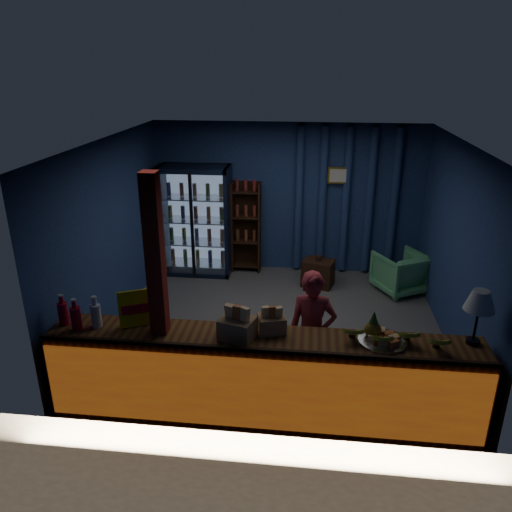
# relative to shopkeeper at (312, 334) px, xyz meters

# --- Properties ---
(ground) EXTENTS (4.60, 4.60, 0.00)m
(ground) POSITION_rel_shopkeeper_xyz_m (-0.49, 1.38, -0.72)
(ground) COLOR #515154
(ground) RESTS_ON ground
(room_walls) EXTENTS (4.60, 4.60, 4.60)m
(room_walls) POSITION_rel_shopkeeper_xyz_m (-0.49, 1.38, 0.84)
(room_walls) COLOR navy
(room_walls) RESTS_ON ground
(counter) EXTENTS (4.40, 0.57, 0.99)m
(counter) POSITION_rel_shopkeeper_xyz_m (-0.49, -0.53, -0.25)
(counter) COLOR brown
(counter) RESTS_ON ground
(support_post) EXTENTS (0.16, 0.16, 2.60)m
(support_post) POSITION_rel_shopkeeper_xyz_m (-1.54, -0.52, 0.58)
(support_post) COLOR maroon
(support_post) RESTS_ON ground
(beverage_cooler) EXTENTS (1.20, 0.62, 1.90)m
(beverage_cooler) POSITION_rel_shopkeeper_xyz_m (-2.04, 3.30, 0.21)
(beverage_cooler) COLOR black
(beverage_cooler) RESTS_ON ground
(bottle_shelf) EXTENTS (0.50, 0.28, 1.60)m
(bottle_shelf) POSITION_rel_shopkeeper_xyz_m (-1.19, 3.44, 0.07)
(bottle_shelf) COLOR #32190F
(bottle_shelf) RESTS_ON ground
(curtain_folds) EXTENTS (1.74, 0.14, 2.50)m
(curtain_folds) POSITION_rel_shopkeeper_xyz_m (0.51, 3.52, 0.58)
(curtain_folds) COLOR navy
(curtain_folds) RESTS_ON room_walls
(framed_picture) EXTENTS (0.36, 0.04, 0.28)m
(framed_picture) POSITION_rel_shopkeeper_xyz_m (0.36, 3.48, 1.03)
(framed_picture) COLOR gold
(framed_picture) RESTS_ON room_walls
(shopkeeper) EXTENTS (0.54, 0.37, 1.45)m
(shopkeeper) POSITION_rel_shopkeeper_xyz_m (0.00, 0.00, 0.00)
(shopkeeper) COLOR maroon
(shopkeeper) RESTS_ON ground
(green_chair) EXTENTS (0.97, 0.98, 0.66)m
(green_chair) POSITION_rel_shopkeeper_xyz_m (1.41, 2.81, -0.39)
(green_chair) COLOR #5EBC79
(green_chair) RESTS_ON ground
(side_table) EXTENTS (0.57, 0.48, 0.54)m
(side_table) POSITION_rel_shopkeeper_xyz_m (0.09, 2.87, -0.50)
(side_table) COLOR #32190F
(side_table) RESTS_ON ground
(yellow_sign) EXTENTS (0.48, 0.28, 0.38)m
(yellow_sign) POSITION_rel_shopkeeper_xyz_m (-1.77, -0.39, 0.42)
(yellow_sign) COLOR yellow
(yellow_sign) RESTS_ON counter
(soda_bottles) EXTENTS (0.46, 0.19, 0.34)m
(soda_bottles) POSITION_rel_shopkeeper_xyz_m (-2.40, -0.52, 0.36)
(soda_bottles) COLOR red
(soda_bottles) RESTS_ON counter
(snack_box_left) EXTENTS (0.39, 0.35, 0.35)m
(snack_box_left) POSITION_rel_shopkeeper_xyz_m (-0.74, -0.55, 0.35)
(snack_box_left) COLOR #946748
(snack_box_left) RESTS_ON counter
(snack_box_centre) EXTENTS (0.32, 0.29, 0.28)m
(snack_box_centre) POSITION_rel_shopkeeper_xyz_m (-0.41, -0.38, 0.33)
(snack_box_centre) COLOR #946748
(snack_box_centre) RESTS_ON counter
(pastry_tray) EXTENTS (0.48, 0.48, 0.08)m
(pastry_tray) POSITION_rel_shopkeeper_xyz_m (0.69, -0.47, 0.25)
(pastry_tray) COLOR silver
(pastry_tray) RESTS_ON counter
(banana_bunches) EXTENTS (1.03, 0.30, 0.17)m
(banana_bunches) POSITION_rel_shopkeeper_xyz_m (0.79, -0.49, 0.31)
(banana_bunches) COLOR gold
(banana_bunches) RESTS_ON counter
(table_lamp) EXTENTS (0.29, 0.29, 0.57)m
(table_lamp) POSITION_rel_shopkeeper_xyz_m (1.56, -0.39, 0.67)
(table_lamp) COLOR black
(table_lamp) RESTS_ON counter
(pineapple) EXTENTS (0.17, 0.17, 0.29)m
(pineapple) POSITION_rel_shopkeeper_xyz_m (0.60, -0.40, 0.35)
(pineapple) COLOR olive
(pineapple) RESTS_ON counter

